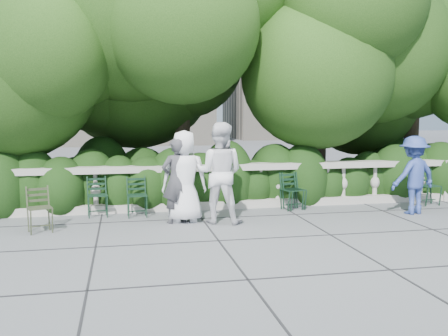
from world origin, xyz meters
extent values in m
plane|color=#585A60|center=(0.00, 0.00, 0.00)|extent=(90.00, 90.00, 0.00)
cube|color=#9E998E|center=(0.00, 1.80, 0.09)|extent=(12.00, 0.32, 0.18)
cube|color=#9E998E|center=(0.00, 1.80, 0.93)|extent=(12.00, 0.36, 0.14)
cube|color=#9E998E|center=(5.78, 1.80, 0.50)|extent=(0.44, 0.44, 1.00)
cylinder|color=#3F3023|center=(-4.00, 3.40, 1.40)|extent=(0.40, 0.40, 2.80)
ellipsoid|color=black|center=(-4.00, 2.96, 3.68)|extent=(5.28, 5.28, 3.96)
cylinder|color=#3F3023|center=(-0.50, 4.00, 1.70)|extent=(0.40, 0.40, 3.40)
ellipsoid|color=black|center=(-0.50, 3.48, 4.44)|extent=(6.24, 6.24, 4.68)
cylinder|color=#3F3023|center=(3.00, 3.30, 1.50)|extent=(0.40, 0.40, 3.00)
ellipsoid|color=black|center=(3.00, 2.84, 3.92)|extent=(5.52, 5.52, 4.14)
cylinder|color=#3F3023|center=(6.00, 3.80, 1.30)|extent=(0.40, 0.40, 2.60)
ellipsoid|color=black|center=(6.00, 3.40, 3.40)|extent=(4.80, 4.80, 3.60)
imported|color=white|center=(-0.87, 0.58, 0.90)|extent=(0.91, 0.62, 1.80)
imported|color=#3D3C40|center=(-1.03, 0.54, 0.83)|extent=(0.70, 0.57, 1.66)
imported|color=white|center=(-0.21, 0.40, 0.98)|extent=(1.16, 1.04, 1.96)
imported|color=#2F438D|center=(3.97, 0.41, 0.83)|extent=(1.17, 0.82, 1.65)
camera|label=1|loc=(-2.04, -9.01, 2.14)|focal=40.00mm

